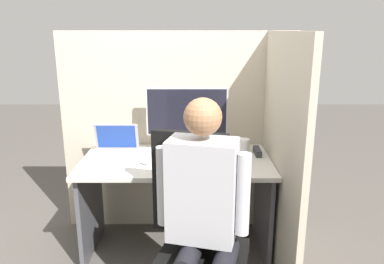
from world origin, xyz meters
TOP-DOWN VIEW (x-y plane):
  - cubicle_panel_back at (0.00, 0.73)m, footprint 1.85×0.04m
  - cubicle_panel_right at (0.70, 0.28)m, footprint 0.04×1.35m
  - desk at (0.00, 0.35)m, footprint 1.35×0.71m
  - paper_box at (0.08, 0.54)m, footprint 0.30×0.22m
  - monitor at (0.08, 0.54)m, footprint 0.60×0.17m
  - laptop at (-0.45, 0.47)m, footprint 0.33×0.21m
  - mouse at (-0.21, 0.25)m, footprint 0.06×0.05m
  - stapler at (0.60, 0.46)m, footprint 0.04×0.16m
  - carrot_toy at (0.25, 0.11)m, footprint 0.05×0.16m
  - office_chair at (0.14, -0.33)m, footprint 0.56×0.61m
  - person at (0.17, -0.48)m, footprint 0.47×0.44m
  - coffee_mug at (0.50, 0.53)m, footprint 0.09×0.09m

SIDE VIEW (x-z plane):
  - office_chair at x=0.14m, z-range 0.00..1.07m
  - desk at x=0.00m, z-range 0.18..0.90m
  - mouse at x=-0.21m, z-range 0.72..0.75m
  - stapler at x=0.60m, z-range 0.72..0.76m
  - carrot_toy at x=0.25m, z-range 0.72..0.76m
  - paper_box at x=0.08m, z-range 0.72..0.78m
  - person at x=0.17m, z-range 0.10..1.41m
  - laptop at x=-0.45m, z-range 0.65..0.87m
  - coffee_mug at x=0.50m, z-range 0.72..0.82m
  - cubicle_panel_right at x=0.70m, z-range 0.00..1.60m
  - cubicle_panel_back at x=0.00m, z-range 0.00..1.60m
  - monitor at x=0.08m, z-range 0.80..1.22m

